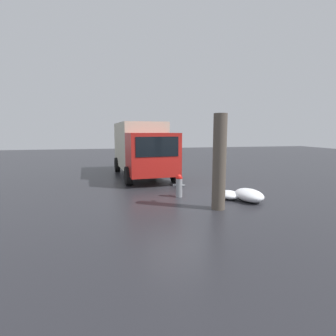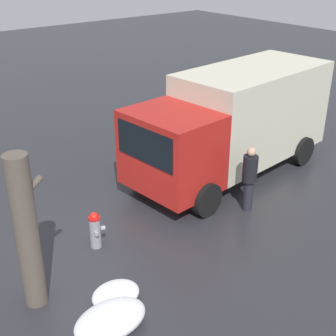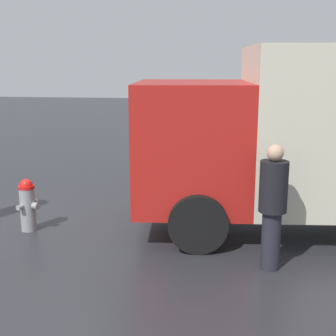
# 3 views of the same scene
# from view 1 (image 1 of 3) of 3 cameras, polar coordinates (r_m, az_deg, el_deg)

# --- Properties ---
(ground_plane) EXTENTS (60.00, 60.00, 0.00)m
(ground_plane) POSITION_cam_1_polar(r_m,az_deg,el_deg) (10.39, 2.41, -6.30)
(ground_plane) COLOR #28282D
(fire_hydrant) EXTENTS (0.37, 0.46, 0.90)m
(fire_hydrant) POSITION_cam_1_polar(r_m,az_deg,el_deg) (10.29, 2.43, -3.79)
(fire_hydrant) COLOR gray
(fire_hydrant) RESTS_ON ground_plane
(tree_trunk) EXTENTS (0.67, 0.44, 3.13)m
(tree_trunk) POSITION_cam_1_polar(r_m,az_deg,el_deg) (8.66, 11.11, 1.31)
(tree_trunk) COLOR brown
(tree_trunk) RESTS_ON ground_plane
(delivery_truck) EXTENTS (6.88, 3.10, 3.06)m
(delivery_truck) POSITION_cam_1_polar(r_m,az_deg,el_deg) (15.14, -5.80, 4.55)
(delivery_truck) COLOR red
(delivery_truck) RESTS_ON ground_plane
(pedestrian) EXTENTS (0.38, 0.38, 1.75)m
(pedestrian) POSITION_cam_1_polar(r_m,az_deg,el_deg) (14.24, 2.31, 1.51)
(pedestrian) COLOR #23232D
(pedestrian) RESTS_ON ground_plane
(snow_pile_by_hydrant) EXTENTS (1.40, 0.92, 0.44)m
(snow_pile_by_hydrant) POSITION_cam_1_polar(r_m,az_deg,el_deg) (10.22, 17.21, -5.63)
(snow_pile_by_hydrant) COLOR white
(snow_pile_by_hydrant) RESTS_ON ground_plane
(snow_pile_curbside) EXTENTS (0.97, 0.80, 0.29)m
(snow_pile_curbside) POSITION_cam_1_polar(r_m,az_deg,el_deg) (10.39, 13.08, -5.67)
(snow_pile_curbside) COLOR white
(snow_pile_curbside) RESTS_ON ground_plane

